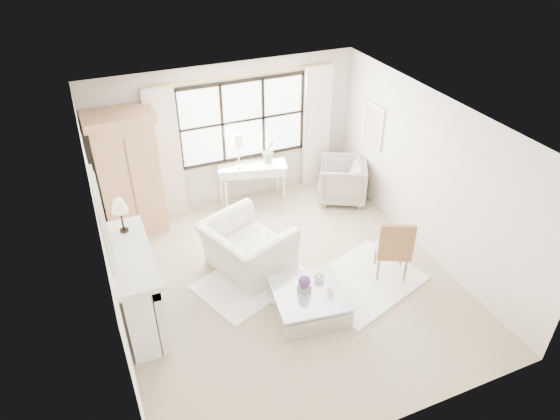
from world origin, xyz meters
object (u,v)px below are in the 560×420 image
Objects in this scene: coffee_table at (308,302)px; console_table at (253,183)px; club_armchair at (247,248)px; armoire at (129,174)px.

console_table is at bearing 92.30° from coffee_table.
coffee_table is at bearing -179.89° from club_armchair.
armoire reaches higher than console_table.
armoire is at bearing -162.78° from console_table.
coffee_table is (-0.33, -3.19, -0.22)m from console_table.
console_table is (2.26, 0.10, -0.74)m from armoire.
console_table is 1.21× the size of coffee_table.
console_table reaches higher than coffee_table.
club_armchair is at bearing -97.95° from console_table.
club_armchair is at bearing -52.56° from armoire.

